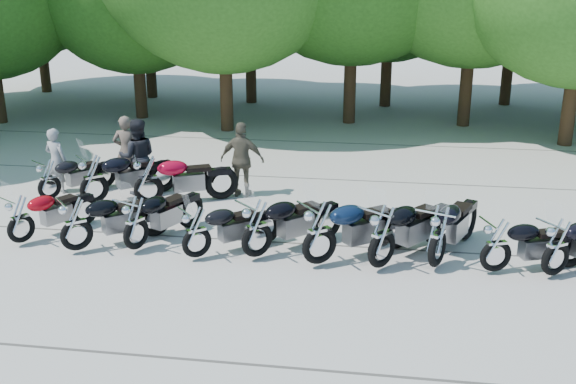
# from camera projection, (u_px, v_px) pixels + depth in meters

# --- Properties ---
(ground) EXTENTS (90.00, 90.00, 0.00)m
(ground) POSITION_uv_depth(u_px,v_px,m) (276.00, 274.00, 12.38)
(ground) COLOR #A09A91
(ground) RESTS_ON ground
(motorcycle_0) EXTENTS (1.61, 2.09, 1.17)m
(motorcycle_0) POSITION_uv_depth(u_px,v_px,m) (20.00, 218.00, 13.51)
(motorcycle_0) COLOR #A00510
(motorcycle_0) RESTS_ON ground
(motorcycle_1) EXTENTS (2.14, 2.02, 1.28)m
(motorcycle_1) POSITION_uv_depth(u_px,v_px,m) (76.00, 223.00, 13.10)
(motorcycle_1) COLOR black
(motorcycle_1) RESTS_ON ground
(motorcycle_2) EXTENTS (1.56, 2.33, 1.27)m
(motorcycle_2) POSITION_uv_depth(u_px,v_px,m) (135.00, 222.00, 13.17)
(motorcycle_2) COLOR black
(motorcycle_2) RESTS_ON ground
(motorcycle_3) EXTENTS (2.02, 1.86, 1.19)m
(motorcycle_3) POSITION_uv_depth(u_px,v_px,m) (196.00, 231.00, 12.80)
(motorcycle_3) COLOR black
(motorcycle_3) RESTS_ON ground
(motorcycle_4) EXTENTS (2.20, 2.20, 1.35)m
(motorcycle_4) POSITION_uv_depth(u_px,v_px,m) (257.00, 227.00, 12.79)
(motorcycle_4) COLOR black
(motorcycle_4) RESTS_ON ground
(motorcycle_5) EXTENTS (2.48, 2.17, 1.44)m
(motorcycle_5) POSITION_uv_depth(u_px,v_px,m) (320.00, 231.00, 12.46)
(motorcycle_5) COLOR black
(motorcycle_5) RESTS_ON ground
(motorcycle_6) EXTENTS (2.15, 2.45, 1.42)m
(motorcycle_6) POSITION_uv_depth(u_px,v_px,m) (382.00, 235.00, 12.32)
(motorcycle_6) COLOR black
(motorcycle_6) RESTS_ON ground
(motorcycle_7) EXTENTS (1.67, 2.55, 1.39)m
(motorcycle_7) POSITION_uv_depth(u_px,v_px,m) (438.00, 235.00, 12.36)
(motorcycle_7) COLOR black
(motorcycle_7) RESTS_ON ground
(motorcycle_8) EXTENTS (2.22, 1.34, 1.20)m
(motorcycle_8) POSITION_uv_depth(u_px,v_px,m) (497.00, 244.00, 12.19)
(motorcycle_8) COLOR black
(motorcycle_8) RESTS_ON ground
(motorcycle_9) EXTENTS (2.22, 1.83, 1.26)m
(motorcycle_9) POSITION_uv_depth(u_px,v_px,m) (557.00, 246.00, 12.03)
(motorcycle_9) COLOR black
(motorcycle_9) RESTS_ON ground
(motorcycle_10) EXTENTS (1.71, 2.03, 1.16)m
(motorcycle_10) POSITION_uv_depth(u_px,v_px,m) (48.00, 178.00, 16.07)
(motorcycle_10) COLOR black
(motorcycle_10) RESTS_ON ground
(motorcycle_11) EXTENTS (2.27, 2.23, 1.38)m
(motorcycle_11) POSITION_uv_depth(u_px,v_px,m) (93.00, 178.00, 15.75)
(motorcycle_11) COLOR black
(motorcycle_11) RESTS_ON ground
(motorcycle_12) EXTENTS (2.50, 1.70, 1.37)m
(motorcycle_12) POSITION_uv_depth(u_px,v_px,m) (148.00, 178.00, 15.72)
(motorcycle_12) COLOR #9E0520
(motorcycle_12) RESTS_ON ground
(rider_0) EXTENTS (0.68, 0.53, 1.64)m
(rider_0) POSITION_uv_depth(u_px,v_px,m) (56.00, 161.00, 16.67)
(rider_0) COLOR gray
(rider_0) RESTS_ON ground
(rider_1) EXTENTS (1.10, 0.97, 1.89)m
(rider_1) POSITION_uv_depth(u_px,v_px,m) (138.00, 157.00, 16.54)
(rider_1) COLOR black
(rider_1) RESTS_ON ground
(rider_2) EXTENTS (1.11, 0.51, 1.86)m
(rider_2) POSITION_uv_depth(u_px,v_px,m) (242.00, 160.00, 16.34)
(rider_2) COLOR #4D4737
(rider_2) RESTS_ON ground
(rider_3) EXTENTS (0.75, 0.56, 1.85)m
(rider_3) POSITION_uv_depth(u_px,v_px,m) (127.00, 151.00, 17.12)
(rider_3) COLOR brown
(rider_3) RESTS_ON ground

